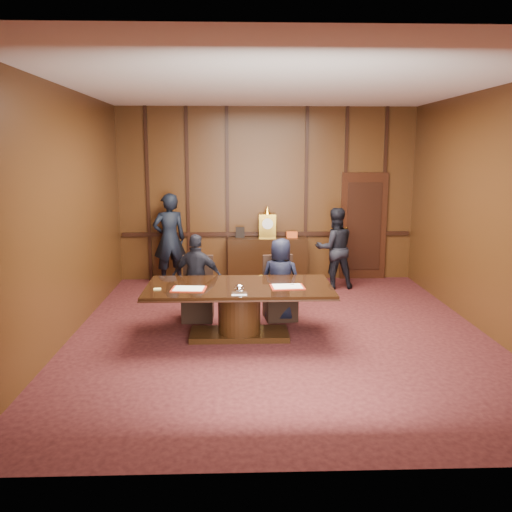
{
  "coord_description": "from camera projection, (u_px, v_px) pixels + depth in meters",
  "views": [
    {
      "loc": [
        -0.61,
        -7.55,
        2.6
      ],
      "look_at": [
        -0.32,
        0.53,
        1.05
      ],
      "focal_mm": 38.0,
      "sensor_mm": 36.0,
      "label": 1
    }
  ],
  "objects": [
    {
      "name": "sideboard",
      "position": [
        267.0,
        258.0,
        11.03
      ],
      "size": [
        1.6,
        0.45,
        1.54
      ],
      "color": "black",
      "rests_on": "ground"
    },
    {
      "name": "folder_right",
      "position": [
        287.0,
        287.0,
        7.5
      ],
      "size": [
        0.48,
        0.36,
        0.02
      ],
      "rotation": [
        0.0,
        0.0,
        0.07
      ],
      "color": "#9B1F0E",
      "rests_on": "conference_table"
    },
    {
      "name": "room",
      "position": [
        284.0,
        215.0,
        7.73
      ],
      "size": [
        7.0,
        7.04,
        3.5
      ],
      "color": "black",
      "rests_on": "ground"
    },
    {
      "name": "notepad",
      "position": [
        157.0,
        289.0,
        7.38
      ],
      "size": [
        0.11,
        0.08,
        0.01
      ],
      "primitive_type": "cube",
      "rotation": [
        0.0,
        0.0,
        0.12
      ],
      "color": "#EAD072",
      "rests_on": "conference_table"
    },
    {
      "name": "chair_left",
      "position": [
        198.0,
        301.0,
        8.54
      ],
      "size": [
        0.48,
        0.48,
        0.99
      ],
      "rotation": [
        0.0,
        0.0,
        -0.0
      ],
      "color": "black",
      "rests_on": "ground"
    },
    {
      "name": "chair_right",
      "position": [
        280.0,
        300.0,
        8.58
      ],
      "size": [
        0.54,
        0.54,
        0.99
      ],
      "rotation": [
        0.0,
        0.0,
        0.14
      ],
      "color": "black",
      "rests_on": "ground"
    },
    {
      "name": "witness_left",
      "position": [
        169.0,
        239.0,
        10.72
      ],
      "size": [
        0.77,
        0.64,
        1.82
      ],
      "primitive_type": "imported",
      "rotation": [
        0.0,
        0.0,
        3.51
      ],
      "color": "black",
      "rests_on": "ground"
    },
    {
      "name": "signatory_left",
      "position": [
        197.0,
        278.0,
        8.39
      ],
      "size": [
        0.85,
        0.47,
        1.37
      ],
      "primitive_type": "imported",
      "rotation": [
        0.0,
        0.0,
        2.97
      ],
      "color": "black",
      "rests_on": "ground"
    },
    {
      "name": "signatory_right",
      "position": [
        281.0,
        279.0,
        8.44
      ],
      "size": [
        0.74,
        0.6,
        1.3
      ],
      "primitive_type": "imported",
      "rotation": [
        0.0,
        0.0,
        2.8
      ],
      "color": "black",
      "rests_on": "ground"
    },
    {
      "name": "folder_left",
      "position": [
        189.0,
        289.0,
        7.38
      ],
      "size": [
        0.48,
        0.37,
        0.02
      ],
      "rotation": [
        0.0,
        0.0,
        -0.08
      ],
      "color": "#9B1F0E",
      "rests_on": "conference_table"
    },
    {
      "name": "inkstand",
      "position": [
        239.0,
        290.0,
        7.16
      ],
      "size": [
        0.2,
        0.14,
        0.12
      ],
      "color": "white",
      "rests_on": "conference_table"
    },
    {
      "name": "witness_right",
      "position": [
        335.0,
        248.0,
        10.42
      ],
      "size": [
        0.83,
        0.68,
        1.56
      ],
      "primitive_type": "imported",
      "rotation": [
        0.0,
        0.0,
        3.27
      ],
      "color": "black",
      "rests_on": "ground"
    },
    {
      "name": "conference_table",
      "position": [
        239.0,
        303.0,
        7.66
      ],
      "size": [
        2.62,
        1.32,
        0.76
      ],
      "color": "black",
      "rests_on": "ground"
    }
  ]
}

